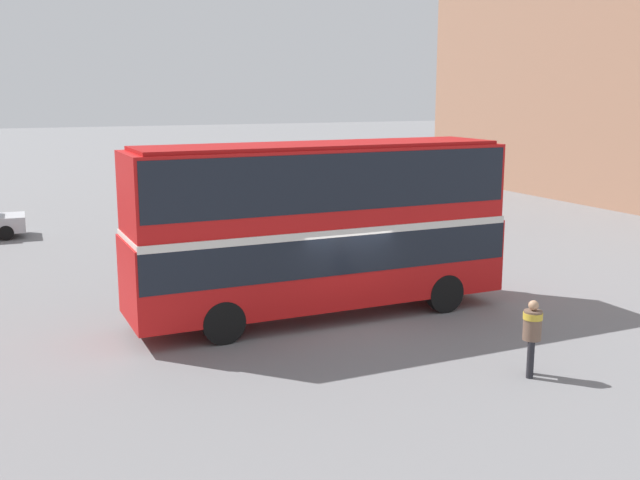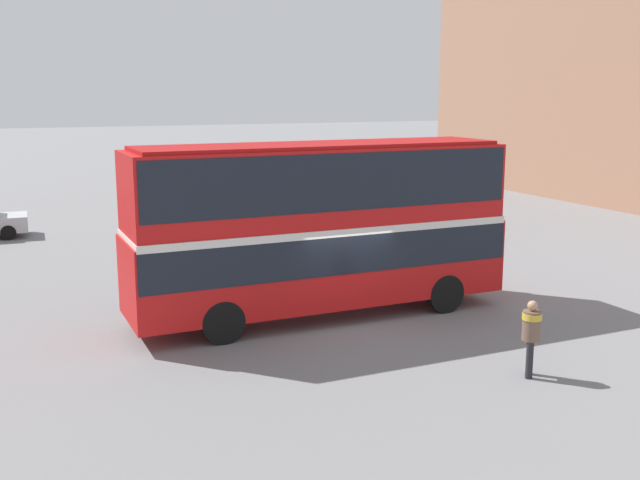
# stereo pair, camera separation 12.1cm
# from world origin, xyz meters

# --- Properties ---
(ground_plane) EXTENTS (240.00, 240.00, 0.00)m
(ground_plane) POSITION_xyz_m (0.00, 0.00, 0.00)
(ground_plane) COLOR slate
(double_decker_bus) EXTENTS (10.46, 2.66, 4.76)m
(double_decker_bus) POSITION_xyz_m (-0.28, 0.73, 2.73)
(double_decker_bus) COLOR red
(double_decker_bus) RESTS_ON ground_plane
(pedestrian_foreground) EXTENTS (0.59, 0.59, 1.71)m
(pedestrian_foreground) POSITION_xyz_m (2.10, -5.20, 1.05)
(pedestrian_foreground) COLOR #232328
(pedestrian_foreground) RESTS_ON ground_plane
(parked_car_kerb_near) EXTENTS (4.50, 2.31, 1.59)m
(parked_car_kerb_near) POSITION_xyz_m (10.71, 12.95, 0.79)
(parked_car_kerb_near) COLOR maroon
(parked_car_kerb_near) RESTS_ON ground_plane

